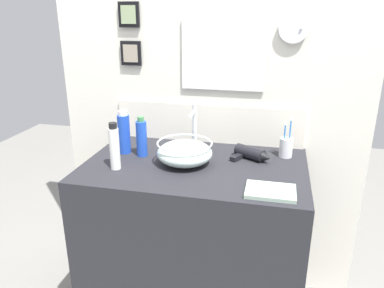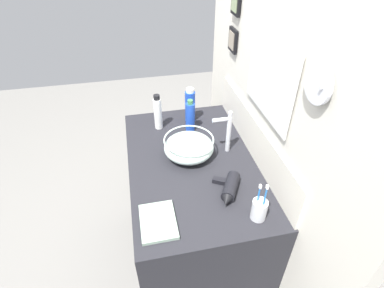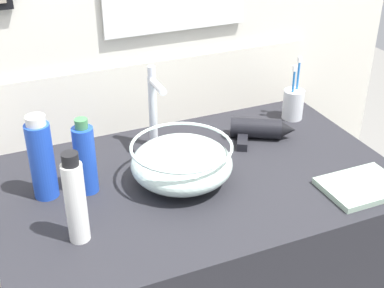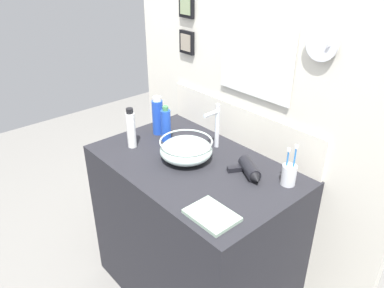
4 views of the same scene
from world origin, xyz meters
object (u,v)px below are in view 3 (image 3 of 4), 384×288
at_px(hand_towel, 362,186).
at_px(hair_drier, 260,129).
at_px(faucet, 154,103).
at_px(soap_dispenser, 75,200).
at_px(glass_bowl_sink, 182,162).
at_px(spray_bottle, 42,159).
at_px(toothbrush_cup, 293,104).
at_px(lotion_bottle, 85,159).

bearing_deg(hand_towel, hair_drier, 106.82).
xyz_separation_m(faucet, hair_drier, (0.31, -0.08, -0.11)).
bearing_deg(soap_dispenser, glass_bowl_sink, 22.81).
bearing_deg(hair_drier, soap_dispenser, -157.20).
xyz_separation_m(soap_dispenser, spray_bottle, (-0.04, 0.20, 0.00)).
height_order(hair_drier, toothbrush_cup, toothbrush_cup).
height_order(lotion_bottle, hand_towel, lotion_bottle).
bearing_deg(faucet, glass_bowl_sink, -90.00).
bearing_deg(hair_drier, lotion_bottle, -172.37).
distance_m(soap_dispenser, spray_bottle, 0.21).
bearing_deg(toothbrush_cup, faucet, -179.93).
xyz_separation_m(faucet, hand_towel, (0.41, -0.42, -0.13)).
height_order(glass_bowl_sink, soap_dispenser, soap_dispenser).
height_order(hair_drier, soap_dispenser, soap_dispenser).
xyz_separation_m(glass_bowl_sink, hand_towel, (0.41, -0.22, -0.05)).
distance_m(glass_bowl_sink, hair_drier, 0.33).
distance_m(faucet, spray_bottle, 0.36).
height_order(faucet, lotion_bottle, faucet).
distance_m(soap_dispenser, lotion_bottle, 0.19).
distance_m(hair_drier, lotion_bottle, 0.55).
xyz_separation_m(glass_bowl_sink, soap_dispenser, (-0.30, -0.13, 0.05)).
relative_size(faucet, soap_dispenser, 1.11).
bearing_deg(toothbrush_cup, glass_bowl_sink, -156.37).
bearing_deg(hand_towel, lotion_bottle, 157.14).
xyz_separation_m(toothbrush_cup, lotion_bottle, (-0.70, -0.15, 0.04)).
height_order(hair_drier, lotion_bottle, lotion_bottle).
xyz_separation_m(glass_bowl_sink, toothbrush_cup, (0.47, 0.21, -0.01)).
bearing_deg(lotion_bottle, spray_bottle, 168.63).
xyz_separation_m(lotion_bottle, hand_towel, (0.64, -0.27, -0.09)).
distance_m(glass_bowl_sink, hand_towel, 0.47).
relative_size(hair_drier, hand_towel, 1.04).
xyz_separation_m(hair_drier, toothbrush_cup, (0.16, 0.08, 0.02)).
height_order(glass_bowl_sink, spray_bottle, spray_bottle).
xyz_separation_m(glass_bowl_sink, hair_drier, (0.31, 0.13, -0.03)).
bearing_deg(hand_towel, glass_bowl_sink, 152.23).
height_order(hair_drier, hand_towel, hair_drier).
height_order(soap_dispenser, spray_bottle, same).
height_order(glass_bowl_sink, lotion_bottle, lotion_bottle).
bearing_deg(toothbrush_cup, hand_towel, -98.06).
distance_m(glass_bowl_sink, spray_bottle, 0.35).
relative_size(faucet, toothbrush_cup, 1.20).
distance_m(glass_bowl_sink, toothbrush_cup, 0.51).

